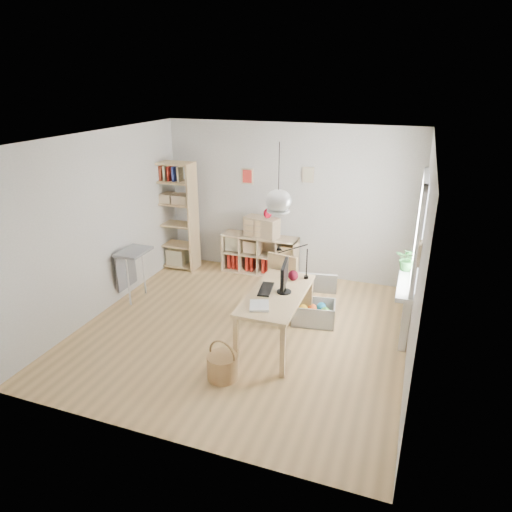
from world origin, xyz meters
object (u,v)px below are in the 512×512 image
(tall_bookshelf, at_px, (174,212))
(monitor, at_px, (284,276))
(desk, at_px, (277,300))
(chair, at_px, (277,285))
(drawer_chest, at_px, (262,227))
(storage_chest, at_px, (314,307))
(cube_shelf, at_px, (259,257))

(tall_bookshelf, relative_size, monitor, 4.17)
(desk, relative_size, chair, 1.54)
(monitor, xyz_separation_m, drawer_chest, (-1.05, 2.13, -0.09))
(chair, bearing_deg, tall_bookshelf, 162.73)
(drawer_chest, bearing_deg, storage_chest, -34.05)
(tall_bookshelf, xyz_separation_m, monitor, (2.67, -1.89, -0.10))
(cube_shelf, xyz_separation_m, storage_chest, (1.38, -1.45, -0.08))
(desk, bearing_deg, monitor, 35.98)
(chair, bearing_deg, cube_shelf, 128.86)
(desk, height_order, drawer_chest, drawer_chest)
(tall_bookshelf, bearing_deg, desk, -37.01)
(monitor, bearing_deg, chair, 106.12)
(storage_chest, bearing_deg, desk, -123.05)
(storage_chest, relative_size, monitor, 1.65)
(cube_shelf, bearing_deg, monitor, -63.03)
(cube_shelf, bearing_deg, chair, -62.16)
(cube_shelf, distance_m, drawer_chest, 0.60)
(tall_bookshelf, bearing_deg, monitor, -35.30)
(desk, bearing_deg, tall_bookshelf, 142.99)
(desk, distance_m, drawer_chest, 2.40)
(desk, xyz_separation_m, drawer_chest, (-0.96, 2.19, 0.24))
(cube_shelf, distance_m, tall_bookshelf, 1.77)
(tall_bookshelf, height_order, chair, tall_bookshelf)
(drawer_chest, bearing_deg, monitor, -50.98)
(tall_bookshelf, relative_size, drawer_chest, 3.24)
(cube_shelf, xyz_separation_m, drawer_chest, (0.06, -0.04, 0.60))
(monitor, bearing_deg, cube_shelf, 108.43)
(cube_shelf, bearing_deg, drawer_chest, -35.24)
(chair, relative_size, monitor, 2.03)
(cube_shelf, distance_m, monitor, 2.53)
(tall_bookshelf, xyz_separation_m, storage_chest, (2.94, -1.17, -0.87))
(desk, relative_size, storage_chest, 1.90)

